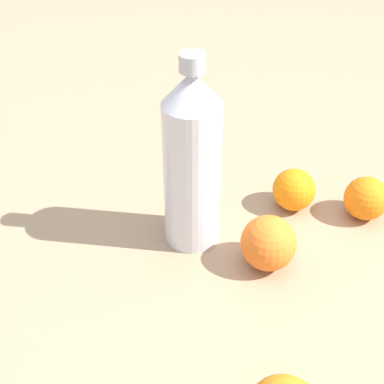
# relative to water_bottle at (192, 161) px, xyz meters

# --- Properties ---
(ground_plane) EXTENTS (2.40, 2.40, 0.00)m
(ground_plane) POSITION_rel_water_bottle_xyz_m (-0.02, 0.02, -0.13)
(ground_plane) COLOR #9E7F60
(water_bottle) EXTENTS (0.08, 0.08, 0.28)m
(water_bottle) POSITION_rel_water_bottle_xyz_m (0.00, 0.00, 0.00)
(water_bottle) COLOR silver
(water_bottle) RESTS_ON ground_plane
(orange_0) EXTENTS (0.07, 0.07, 0.07)m
(orange_0) POSITION_rel_water_bottle_xyz_m (0.26, 0.04, -0.10)
(orange_0) COLOR orange
(orange_0) RESTS_ON ground_plane
(orange_1) EXTENTS (0.08, 0.08, 0.08)m
(orange_1) POSITION_rel_water_bottle_xyz_m (0.10, -0.06, -0.09)
(orange_1) COLOR orange
(orange_1) RESTS_ON ground_plane
(orange_3) EXTENTS (0.07, 0.07, 0.07)m
(orange_3) POSITION_rel_water_bottle_xyz_m (0.16, 0.07, -0.10)
(orange_3) COLOR orange
(orange_3) RESTS_ON ground_plane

